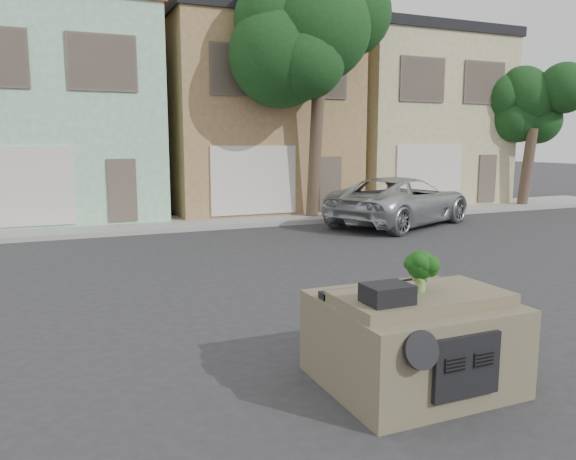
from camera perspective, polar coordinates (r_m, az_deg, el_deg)
ground_plane at (r=9.36m, az=1.46°, el=-8.31°), size 120.00×120.00×0.00m
sidewalk at (r=19.18m, az=-11.78°, el=0.64°), size 40.00×3.00×0.15m
townhouse_mint at (r=22.64m, az=-23.06°, el=10.76°), size 7.20×8.20×7.55m
townhouse_tan at (r=23.92m, az=-4.45°, el=11.29°), size 7.20×8.20×7.55m
townhouse_beige at (r=27.29m, az=10.90°, el=10.86°), size 7.20×8.20×7.55m
silver_pickup at (r=19.36m, az=11.33°, el=0.51°), size 6.44×4.88×1.62m
tree_near at (r=19.99m, az=2.81°, el=13.15°), size 4.40×4.00×8.50m
tree_far at (r=25.93m, az=23.31°, el=8.70°), size 3.20×3.00×6.00m
car_dashboard at (r=6.71m, az=12.44°, el=-10.53°), size 2.00×1.80×1.12m
instrument_hump at (r=5.93m, az=10.04°, el=-6.39°), size 0.48×0.38×0.20m
wiper_arm at (r=7.01m, az=12.65°, el=-4.84°), size 0.69×0.15×0.02m
broccoli at (r=6.43m, az=13.32°, el=-4.03°), size 0.48×0.48×0.48m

